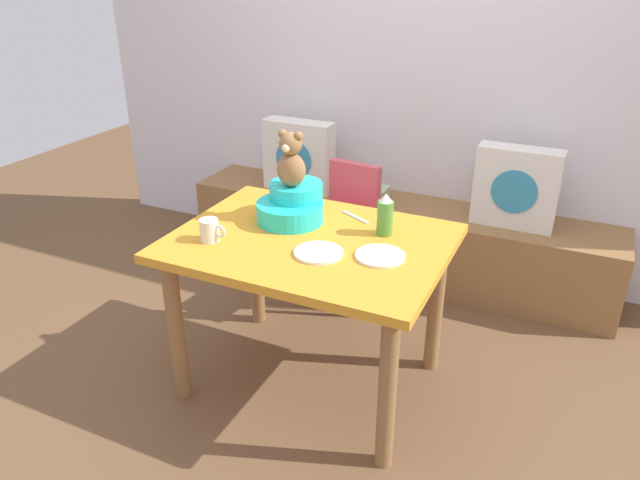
# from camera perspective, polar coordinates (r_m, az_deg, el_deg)

# --- Properties ---
(ground_plane) EXTENTS (8.00, 8.00, 0.00)m
(ground_plane) POSITION_cam_1_polar(r_m,az_deg,el_deg) (2.93, -0.85, -13.04)
(ground_plane) COLOR brown
(back_wall) EXTENTS (4.40, 0.10, 2.60)m
(back_wall) POSITION_cam_1_polar(r_m,az_deg,el_deg) (3.69, 9.33, 17.04)
(back_wall) COLOR silver
(back_wall) RESTS_ON ground_plane
(window_bench) EXTENTS (2.60, 0.44, 0.46)m
(window_bench) POSITION_cam_1_polar(r_m,az_deg,el_deg) (3.75, 7.01, 0.15)
(window_bench) COLOR olive
(window_bench) RESTS_ON ground_plane
(pillow_floral_left) EXTENTS (0.44, 0.15, 0.44)m
(pillow_floral_left) POSITION_cam_1_polar(r_m,az_deg,el_deg) (3.79, -2.02, 7.95)
(pillow_floral_left) COLOR white
(pillow_floral_left) RESTS_ON window_bench
(pillow_floral_right) EXTENTS (0.44, 0.15, 0.44)m
(pillow_floral_right) POSITION_cam_1_polar(r_m,az_deg,el_deg) (3.43, 18.07, 4.74)
(pillow_floral_right) COLOR white
(pillow_floral_right) RESTS_ON window_bench
(book_stack) EXTENTS (0.20, 0.14, 0.08)m
(book_stack) POSITION_cam_1_polar(r_m,az_deg,el_deg) (3.69, 4.83, 4.43)
(book_stack) COLOR #A1C38D
(book_stack) RESTS_ON window_bench
(dining_table) EXTENTS (1.14, 0.86, 0.74)m
(dining_table) POSITION_cam_1_polar(r_m,az_deg,el_deg) (2.59, -0.94, -2.17)
(dining_table) COLOR orange
(dining_table) RESTS_ON ground_plane
(highchair) EXTENTS (0.35, 0.48, 0.79)m
(highchair) POSITION_cam_1_polar(r_m,az_deg,el_deg) (3.31, 2.19, 2.26)
(highchair) COLOR #D84C59
(highchair) RESTS_ON ground_plane
(infant_seat_teal) EXTENTS (0.30, 0.33, 0.16)m
(infant_seat_teal) POSITION_cam_1_polar(r_m,az_deg,el_deg) (2.69, -2.67, 3.36)
(infant_seat_teal) COLOR #1FC9C5
(infant_seat_teal) RESTS_ON dining_table
(teddy_bear) EXTENTS (0.13, 0.12, 0.25)m
(teddy_bear) POSITION_cam_1_polar(r_m,az_deg,el_deg) (2.62, -2.76, 7.53)
(teddy_bear) COLOR olive
(teddy_bear) RESTS_ON infant_seat_teal
(ketchup_bottle) EXTENTS (0.07, 0.07, 0.18)m
(ketchup_bottle) POSITION_cam_1_polar(r_m,az_deg,el_deg) (2.56, 6.18, 2.33)
(ketchup_bottle) COLOR #4C8C33
(ketchup_bottle) RESTS_ON dining_table
(coffee_mug) EXTENTS (0.12, 0.08, 0.09)m
(coffee_mug) POSITION_cam_1_polar(r_m,az_deg,el_deg) (2.54, -10.39, 0.92)
(coffee_mug) COLOR silver
(coffee_mug) RESTS_ON dining_table
(dinner_plate_near) EXTENTS (0.20, 0.20, 0.01)m
(dinner_plate_near) POSITION_cam_1_polar(r_m,az_deg,el_deg) (2.39, 5.71, -1.50)
(dinner_plate_near) COLOR white
(dinner_plate_near) RESTS_ON dining_table
(dinner_plate_far) EXTENTS (0.20, 0.20, 0.01)m
(dinner_plate_far) POSITION_cam_1_polar(r_m,az_deg,el_deg) (2.40, -0.13, -1.21)
(dinner_plate_far) COLOR white
(dinner_plate_far) RESTS_ON dining_table
(table_fork) EXTENTS (0.16, 0.09, 0.01)m
(table_fork) POSITION_cam_1_polar(r_m,az_deg,el_deg) (2.74, 3.37, 2.19)
(table_fork) COLOR silver
(table_fork) RESTS_ON dining_table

